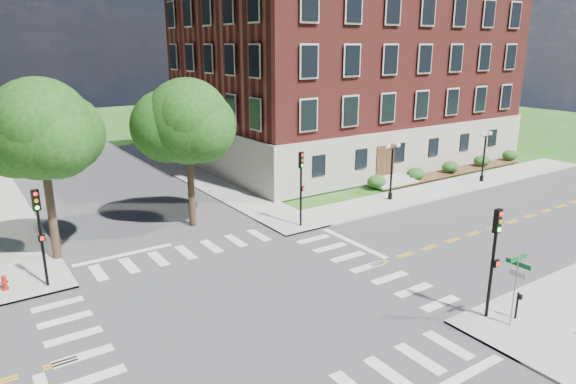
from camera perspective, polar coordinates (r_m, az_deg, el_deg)
ground at (r=23.78m, az=-4.31°, el=-12.33°), size 160.00×160.00×0.00m
road_ew at (r=23.78m, az=-4.32°, el=-12.31°), size 90.00×12.00×0.01m
road_ns at (r=23.78m, az=-4.32°, el=-12.31°), size 12.00×90.00×0.01m
sidewalk_ne at (r=43.73m, az=3.15°, el=1.20°), size 34.00×34.00×0.12m
crosswalk_east at (r=27.65m, az=8.87°, el=-8.23°), size 2.20×10.20×0.02m
stop_bar_east at (r=30.68m, az=7.28°, el=-5.64°), size 0.40×5.50×0.00m
main_building at (r=52.91m, az=6.51°, el=12.81°), size 30.60×22.40×16.50m
shrub_row at (r=48.55m, az=17.51°, el=1.90°), size 18.00×2.00×1.30m
tree_c at (r=29.02m, az=-25.81°, el=6.27°), size 5.24×5.24×9.67m
tree_d at (r=32.25m, az=-11.11°, el=7.67°), size 5.29×5.29×9.29m
traffic_signal_se at (r=22.86m, az=21.95°, el=-5.94°), size 0.34×0.38×4.80m
traffic_signal_ne at (r=32.02m, az=1.47°, el=1.42°), size 0.38×0.46×4.80m
traffic_signal_nw at (r=26.55m, az=-25.89°, el=-3.38°), size 0.36×0.42×4.80m
twin_lamp_west at (r=38.58m, az=11.45°, el=2.64°), size 1.36×0.36×4.23m
twin_lamp_east at (r=45.95m, az=20.97°, el=4.03°), size 1.36×0.36×4.23m
street_sign_pole at (r=22.84m, az=24.05°, el=-8.59°), size 1.10×1.10×3.10m
push_button_post at (r=24.08m, az=24.14°, el=-11.30°), size 0.14×0.21×1.20m
fire_hydrant at (r=27.99m, az=-28.97°, el=-8.83°), size 0.35×0.35×0.75m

